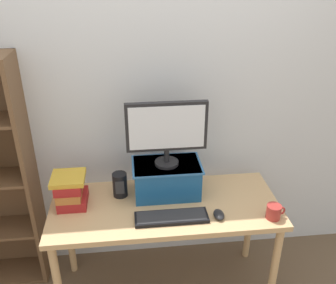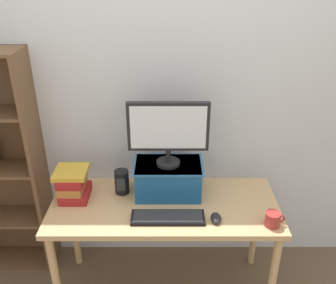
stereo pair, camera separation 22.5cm
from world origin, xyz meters
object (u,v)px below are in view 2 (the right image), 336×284
object	(u,v)px
riser_box	(168,178)
computer_mouse	(216,218)
desk	(164,215)
coffee_mug	(273,219)
book_stack	(73,184)
computer_monitor	(168,130)
desk_speaker	(122,182)
keyboard	(168,217)

from	to	relation	value
riser_box	computer_mouse	distance (m)	0.42
desk	coffee_mug	xyz separation A→B (m)	(0.64, -0.21, 0.13)
desk	book_stack	size ratio (longest dim) A/B	6.55
computer_monitor	computer_mouse	distance (m)	0.61
desk_speaker	riser_box	bearing A→B (deg)	-0.85
computer_monitor	keyboard	distance (m)	0.53
computer_monitor	coffee_mug	distance (m)	0.82
keyboard	coffee_mug	size ratio (longest dim) A/B	3.75
computer_mouse	desk_speaker	size ratio (longest dim) A/B	0.63
computer_mouse	computer_monitor	bearing A→B (deg)	134.40
keyboard	coffee_mug	distance (m)	0.62
riser_box	desk_speaker	distance (m)	0.31
keyboard	computer_mouse	bearing A→B (deg)	-2.89
book_stack	desk_speaker	xyz separation A→B (m)	(0.31, 0.05, -0.02)
computer_monitor	desk_speaker	size ratio (longest dim) A/B	3.08
computer_monitor	computer_mouse	xyz separation A→B (m)	(0.29, -0.29, -0.45)
computer_monitor	book_stack	bearing A→B (deg)	-175.59
computer_monitor	book_stack	xyz separation A→B (m)	(-0.62, -0.05, -0.37)
riser_box	keyboard	world-z (taller)	riser_box
riser_box	coffee_mug	world-z (taller)	riser_box
desk	book_stack	distance (m)	0.63
riser_box	desk_speaker	world-z (taller)	riser_box
desk	computer_mouse	bearing A→B (deg)	-28.03
desk	computer_mouse	size ratio (longest dim) A/B	14.06
riser_box	computer_monitor	size ratio (longest dim) A/B	0.89
desk	computer_monitor	size ratio (longest dim) A/B	2.89
desk	coffee_mug	bearing A→B (deg)	-18.15
riser_box	desk_speaker	bearing A→B (deg)	179.15
coffee_mug	desk_speaker	xyz separation A→B (m)	(-0.92, 0.34, 0.04)
coffee_mug	desk_speaker	bearing A→B (deg)	159.63
computer_mouse	desk_speaker	world-z (taller)	desk_speaker
book_stack	desk_speaker	size ratio (longest dim) A/B	1.36
keyboard	computer_monitor	bearing A→B (deg)	89.56
coffee_mug	computer_mouse	bearing A→B (deg)	172.45
riser_box	computer_monitor	xyz separation A→B (m)	(0.00, -0.00, 0.35)
computer_monitor	desk_speaker	distance (m)	0.49
riser_box	coffee_mug	size ratio (longest dim) A/B	3.77
riser_box	computer_monitor	distance (m)	0.35
riser_box	book_stack	world-z (taller)	riser_box
book_stack	coffee_mug	bearing A→B (deg)	-13.18
keyboard	book_stack	world-z (taller)	book_stack
desk	computer_monitor	world-z (taller)	computer_monitor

